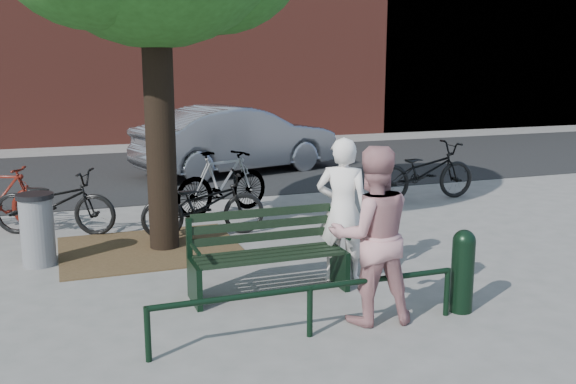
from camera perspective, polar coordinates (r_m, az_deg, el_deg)
name	(u,v)px	position (r m, az deg, el deg)	size (l,w,h in m)	color
ground	(269,294)	(7.25, -1.66, -9.03)	(90.00, 90.00, 0.00)	gray
dirt_pit	(150,249)	(9.08, -12.14, -4.94)	(2.40, 2.00, 0.02)	brown
road	(155,172)	(15.30, -11.78, 1.77)	(40.00, 7.00, 0.01)	black
park_bench	(267,251)	(7.17, -1.88, -5.23)	(1.74, 0.54, 0.97)	black
guard_railing	(310,296)	(6.05, 1.96, -9.21)	(3.06, 0.06, 0.51)	black
person_left	(343,210)	(7.47, 4.87, -1.61)	(0.62, 0.41, 1.70)	white
person_right	(372,235)	(6.32, 7.45, -3.84)	(0.86, 0.67, 1.76)	tan
bollard	(463,268)	(6.85, 15.27, -6.54)	(0.23, 0.23, 0.87)	black
litter_bin	(37,229)	(8.69, -21.39, -3.10)	(0.45, 0.45, 0.93)	gray
bicycle_a	(54,203)	(10.13, -20.05, -0.89)	(0.65, 1.86, 0.97)	black
bicycle_c	(203,204)	(9.52, -7.53, -1.10)	(0.64, 1.82, 0.96)	black
bicycle_d	(222,182)	(10.87, -5.86, 0.88)	(0.51, 1.81, 1.09)	gray
bicycle_e	(424,171)	(12.15, 12.03, 1.80)	(0.72, 2.06, 1.08)	black
parked_car	(238,139)	(14.84, -4.48, 4.69)	(1.65, 4.73, 1.56)	gray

